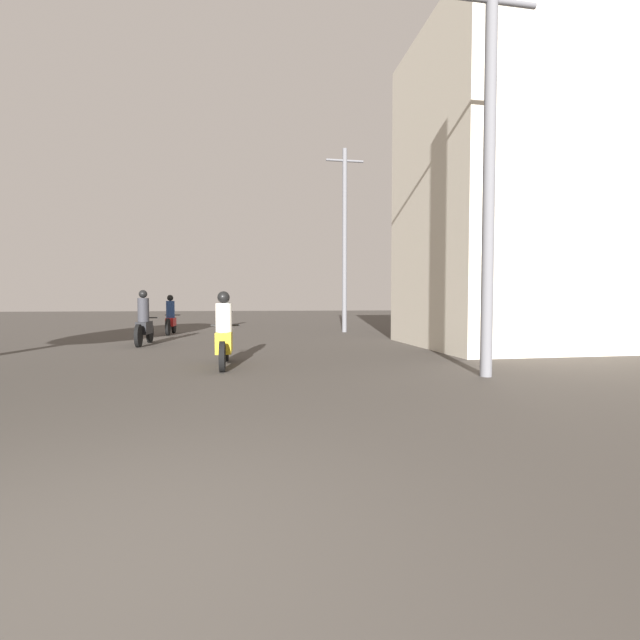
{
  "coord_description": "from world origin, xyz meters",
  "views": [
    {
      "loc": [
        0.8,
        -1.93,
        1.29
      ],
      "look_at": [
        3.81,
        15.82,
        0.53
      ],
      "focal_mm": 24.0,
      "sensor_mm": 36.0,
      "label": 1
    }
  ],
  "objects_px": {
    "motorcycle_black": "(144,323)",
    "utility_pole_near": "(489,168)",
    "motorcycle_yellow": "(224,337)",
    "building_right_near": "(505,192)",
    "motorcycle_white": "(227,315)",
    "utility_pole_far": "(345,237)",
    "motorcycle_red": "(171,319)"
  },
  "relations": [
    {
      "from": "motorcycle_yellow",
      "to": "motorcycle_white",
      "type": "xyz_separation_m",
      "value": [
        -0.62,
        14.46,
        0.0
      ]
    },
    {
      "from": "utility_pole_far",
      "to": "motorcycle_black",
      "type": "bearing_deg",
      "value": -148.95
    },
    {
      "from": "motorcycle_yellow",
      "to": "utility_pole_near",
      "type": "bearing_deg",
      "value": -19.05
    },
    {
      "from": "motorcycle_red",
      "to": "utility_pole_near",
      "type": "height_order",
      "value": "utility_pole_near"
    },
    {
      "from": "motorcycle_yellow",
      "to": "utility_pole_near",
      "type": "xyz_separation_m",
      "value": [
        4.53,
        -1.93,
        2.98
      ]
    },
    {
      "from": "motorcycle_red",
      "to": "utility_pole_near",
      "type": "relative_size",
      "value": 0.29
    },
    {
      "from": "motorcycle_white",
      "to": "building_right_near",
      "type": "xyz_separation_m",
      "value": [
        8.45,
        -11.77,
        3.85
      ]
    },
    {
      "from": "motorcycle_black",
      "to": "building_right_near",
      "type": "height_order",
      "value": "building_right_near"
    },
    {
      "from": "motorcycle_yellow",
      "to": "motorcycle_red",
      "type": "xyz_separation_m",
      "value": [
        -2.55,
        8.99,
        0.03
      ]
    },
    {
      "from": "motorcycle_white",
      "to": "utility_pole_near",
      "type": "height_order",
      "value": "utility_pole_near"
    },
    {
      "from": "motorcycle_white",
      "to": "utility_pole_near",
      "type": "xyz_separation_m",
      "value": [
        5.15,
        -16.39,
        2.97
      ]
    },
    {
      "from": "motorcycle_yellow",
      "to": "building_right_near",
      "type": "height_order",
      "value": "building_right_near"
    },
    {
      "from": "motorcycle_yellow",
      "to": "motorcycle_black",
      "type": "bearing_deg",
      "value": 122.56
    },
    {
      "from": "motorcycle_white",
      "to": "motorcycle_black",
      "type": "bearing_deg",
      "value": -108.68
    },
    {
      "from": "motorcycle_black",
      "to": "motorcycle_white",
      "type": "bearing_deg",
      "value": 74.46
    },
    {
      "from": "motorcycle_white",
      "to": "utility_pole_far",
      "type": "distance_m",
      "value": 8.2
    },
    {
      "from": "motorcycle_yellow",
      "to": "motorcycle_red",
      "type": "relative_size",
      "value": 1.01
    },
    {
      "from": "motorcycle_white",
      "to": "utility_pole_far",
      "type": "bearing_deg",
      "value": -53.24
    },
    {
      "from": "motorcycle_white",
      "to": "building_right_near",
      "type": "height_order",
      "value": "building_right_near"
    },
    {
      "from": "utility_pole_near",
      "to": "motorcycle_black",
      "type": "bearing_deg",
      "value": 136.73
    },
    {
      "from": "motorcycle_yellow",
      "to": "utility_pole_far",
      "type": "bearing_deg",
      "value": 67.47
    },
    {
      "from": "motorcycle_black",
      "to": "utility_pole_near",
      "type": "relative_size",
      "value": 0.31
    },
    {
      "from": "motorcycle_yellow",
      "to": "motorcycle_white",
      "type": "distance_m",
      "value": 14.47
    },
    {
      "from": "motorcycle_yellow",
      "to": "motorcycle_black",
      "type": "height_order",
      "value": "motorcycle_black"
    },
    {
      "from": "motorcycle_red",
      "to": "utility_pole_near",
      "type": "distance_m",
      "value": 13.35
    },
    {
      "from": "motorcycle_black",
      "to": "motorcycle_yellow",
      "type": "bearing_deg",
      "value": -65.45
    },
    {
      "from": "motorcycle_yellow",
      "to": "utility_pole_near",
      "type": "height_order",
      "value": "utility_pole_near"
    },
    {
      "from": "utility_pole_near",
      "to": "motorcycle_white",
      "type": "bearing_deg",
      "value": 107.46
    },
    {
      "from": "motorcycle_red",
      "to": "utility_pole_far",
      "type": "bearing_deg",
      "value": -5.11
    },
    {
      "from": "building_right_near",
      "to": "motorcycle_yellow",
      "type": "bearing_deg",
      "value": -161.05
    },
    {
      "from": "building_right_near",
      "to": "utility_pole_far",
      "type": "distance_m",
      "value": 7.2
    },
    {
      "from": "motorcycle_yellow",
      "to": "building_right_near",
      "type": "xyz_separation_m",
      "value": [
        7.83,
        2.69,
        3.85
      ]
    }
  ]
}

